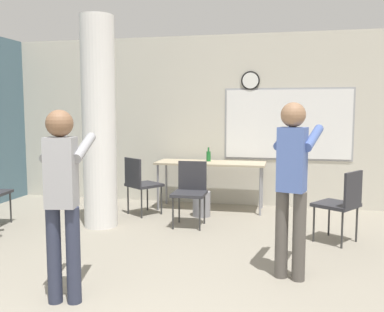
% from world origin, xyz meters
% --- Properties ---
extents(wall_back, '(8.00, 0.15, 2.80)m').
position_xyz_m(wall_back, '(0.03, 5.06, 1.40)').
color(wall_back, beige).
rests_on(wall_back, ground_plane).
extents(support_pillar, '(0.45, 0.45, 2.80)m').
position_xyz_m(support_pillar, '(-1.18, 3.27, 1.40)').
color(support_pillar, white).
rests_on(support_pillar, ground_plane).
extents(folding_table, '(1.71, 0.61, 0.76)m').
position_xyz_m(folding_table, '(0.11, 4.56, 0.70)').
color(folding_table, tan).
rests_on(folding_table, ground_plane).
extents(bottle_on_table, '(0.07, 0.07, 0.22)m').
position_xyz_m(bottle_on_table, '(0.06, 4.66, 0.84)').
color(bottle_on_table, '#1E6B2D').
rests_on(bottle_on_table, folding_table).
extents(waste_bin, '(0.27, 0.27, 0.37)m').
position_xyz_m(waste_bin, '(0.05, 4.08, 0.19)').
color(waste_bin, gray).
rests_on(waste_bin, ground_plane).
extents(chair_mid_room, '(0.61, 0.61, 0.87)m').
position_xyz_m(chair_mid_room, '(1.91, 3.15, 0.51)').
color(chair_mid_room, '#2D2D33').
rests_on(chair_mid_room, ground_plane).
extents(chair_table_left, '(0.62, 0.62, 0.87)m').
position_xyz_m(chair_table_left, '(-0.86, 3.97, 0.51)').
color(chair_table_left, '#2D2D33').
rests_on(chair_table_left, ground_plane).
extents(chair_table_front, '(0.44, 0.44, 0.87)m').
position_xyz_m(chair_table_front, '(-0.00, 3.56, 0.51)').
color(chair_table_front, '#2D2D33').
rests_on(chair_table_front, ground_plane).
extents(person_playing_side, '(0.48, 0.68, 1.64)m').
position_xyz_m(person_playing_side, '(1.32, 1.94, 0.96)').
color(person_playing_side, '#514C47').
rests_on(person_playing_side, ground_plane).
extents(person_playing_front, '(0.42, 0.61, 1.57)m').
position_xyz_m(person_playing_front, '(-0.50, 1.04, 0.93)').
color(person_playing_front, '#2D3347').
rests_on(person_playing_front, ground_plane).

